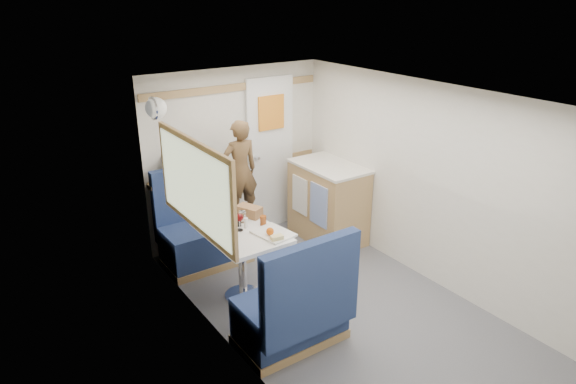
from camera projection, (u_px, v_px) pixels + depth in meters
floor at (363, 326)px, 4.56m from camera, size 4.50×4.50×0.00m
ceiling at (377, 102)px, 3.82m from camera, size 4.50×4.50×0.00m
wall_back at (236, 155)px, 5.92m from camera, size 2.20×0.02×2.00m
wall_left at (254, 261)px, 3.61m from camera, size 0.02×4.50×2.00m
wall_right at (457, 195)px, 4.76m from camera, size 0.02×4.50×2.00m
oak_trim_low at (237, 168)px, 5.96m from camera, size 2.15×0.02×0.08m
oak_trim_high at (234, 87)px, 5.61m from camera, size 2.15×0.02×0.08m
side_window at (194, 186)px, 4.30m from camera, size 0.04×1.30×0.72m
rear_door at (270, 152)px, 6.14m from camera, size 0.62×0.12×1.86m
dinette_table at (241, 245)px, 4.78m from camera, size 0.62×0.92×0.72m
bench_far at (203, 236)px, 5.54m from camera, size 0.90×0.59×1.05m
bench_near at (294, 314)px, 4.21m from camera, size 0.90×0.59×1.05m
ledge at (189, 179)px, 5.52m from camera, size 0.90×0.14×0.04m
dome_light at (156, 108)px, 4.79m from camera, size 0.20×0.20×0.20m
galley_counter at (328, 202)px, 6.00m from camera, size 0.57×0.92×0.92m
person at (240, 171)px, 5.41m from camera, size 0.41×0.28×1.10m
duffel_bag at (191, 165)px, 5.48m from camera, size 0.54×0.26×0.26m
tray at (273, 233)px, 4.63m from camera, size 0.33×0.40×0.02m
orange_fruit at (270, 231)px, 4.57m from camera, size 0.07×0.07×0.07m
cheese_block at (277, 238)px, 4.50m from camera, size 0.11×0.08×0.04m
wine_glass at (239, 218)px, 4.67m from camera, size 0.08×0.08×0.17m
tumbler_left at (234, 241)px, 4.39m from camera, size 0.06×0.06×0.10m
tumbler_mid at (207, 214)px, 4.90m from camera, size 0.07×0.07×0.12m
tumbler_right at (242, 217)px, 4.86m from camera, size 0.07×0.07×0.11m
beer_glass at (263, 221)px, 4.80m from camera, size 0.06×0.06×0.09m
pepper_grinder at (239, 221)px, 4.78m from camera, size 0.04×0.04×0.11m
salt_grinder at (246, 223)px, 4.75m from camera, size 0.04×0.04×0.10m
bread_loaf at (249, 211)px, 5.00m from camera, size 0.22×0.28×0.10m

